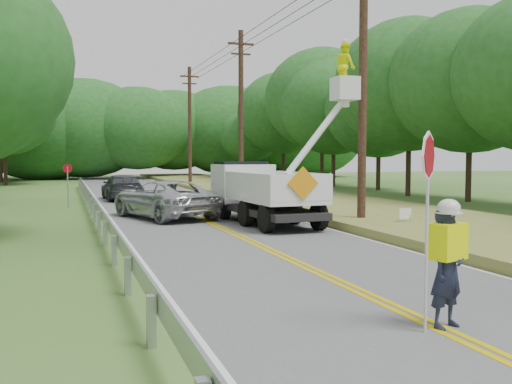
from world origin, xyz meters
name	(u,v)px	position (x,y,z in m)	size (l,w,h in m)	color
ground	(357,291)	(0.00, 0.00, 0.00)	(140.00, 140.00, 0.00)	#345B23
road	(196,216)	(0.00, 14.00, 0.01)	(7.20, 96.00, 0.03)	#545557
guardrail	(94,204)	(-4.02, 14.91, 0.55)	(0.18, 48.00, 0.77)	#9D9FA5
utility_poles	(282,99)	(5.00, 17.02, 5.27)	(1.60, 43.30, 10.00)	black
tall_grass_verge	(349,208)	(7.10, 14.00, 0.15)	(7.00, 96.00, 0.30)	olive
treeline_right	(376,100)	(15.54, 26.43, 6.42)	(10.78, 53.64, 11.73)	#332319
treeline_horizon	(116,129)	(0.30, 56.30, 5.50)	(56.10, 15.00, 11.37)	#1F4E19
flagger	(447,259)	(0.11, -2.52, 1.04)	(1.08, 0.66, 2.86)	#191E33
bucket_truck	(262,183)	(2.02, 11.32, 1.49)	(4.11, 6.67, 6.47)	black
suv_silver	(164,199)	(-1.36, 13.71, 0.78)	(2.53, 5.48, 1.52)	#B6B8BD
suv_darkgrey	(122,187)	(-2.06, 24.06, 0.73)	(2.00, 4.91, 1.43)	#3C3F45
stop_sign_permanent	(68,179)	(-5.02, 19.79, 1.39)	(0.45, 0.11, 2.14)	#9D9FA5
yard_sign	(405,214)	(5.77, 7.36, 0.54)	(0.52, 0.12, 0.75)	white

